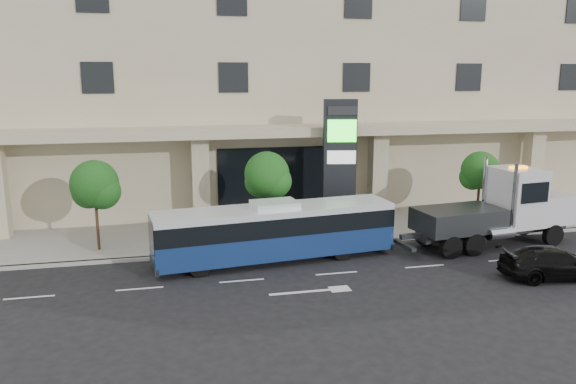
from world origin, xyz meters
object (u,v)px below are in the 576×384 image
object	(u,v)px
city_bus	(275,231)
black_sedan	(555,263)
tow_truck	(501,210)
signage_pylon	(339,164)

from	to	relation	value
city_bus	black_sedan	size ratio (longest dim) A/B	2.45
tow_truck	black_sedan	distance (m)	4.78
city_bus	signage_pylon	size ratio (longest dim) A/B	1.61
city_bus	black_sedan	bearing A→B (deg)	-30.36
black_sedan	signage_pylon	world-z (taller)	signage_pylon
city_bus	tow_truck	xyz separation A→B (m)	(11.17, -0.02, 0.35)
tow_truck	signage_pylon	size ratio (longest dim) A/B	1.37
tow_truck	signage_pylon	distance (m)	8.24
city_bus	black_sedan	distance (m)	11.71
city_bus	tow_truck	bearing A→B (deg)	-6.97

